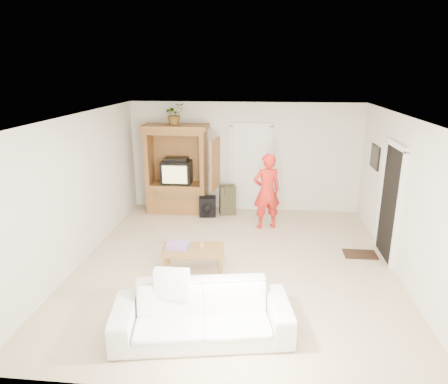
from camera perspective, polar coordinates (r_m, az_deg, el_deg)
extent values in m
plane|color=tan|center=(7.23, 1.60, -10.22)|extent=(6.00, 6.00, 0.00)
plane|color=white|center=(6.46, 1.79, 10.73)|extent=(6.00, 6.00, 0.00)
plane|color=silver|center=(9.63, 2.99, 4.99)|extent=(5.50, 0.00, 5.50)
plane|color=silver|center=(3.98, -1.53, -13.31)|extent=(5.50, 0.00, 5.50)
plane|color=silver|center=(7.44, -19.95, 0.32)|extent=(0.00, 6.00, 6.00)
plane|color=silver|center=(7.10, 24.42, -0.98)|extent=(0.00, 6.00, 6.00)
cube|color=olive|center=(9.75, -6.64, -0.74)|extent=(1.40, 0.60, 0.70)
cube|color=olive|center=(9.66, -10.62, 4.76)|extent=(0.10, 0.60, 1.20)
cube|color=olive|center=(9.38, -2.95, 4.67)|extent=(0.10, 0.60, 1.20)
cube|color=olive|center=(9.76, -6.50, 5.06)|extent=(1.40, 0.06, 1.20)
cube|color=olive|center=(9.39, -6.98, 8.60)|extent=(1.40, 0.60, 0.10)
cube|color=olive|center=(9.37, -7.00, 9.21)|extent=(1.52, 0.68, 0.10)
cube|color=olive|center=(8.88, -1.29, 3.98)|extent=(0.16, 0.67, 1.15)
cube|color=black|center=(9.60, -6.73, 2.87)|extent=(0.70, 0.52, 0.55)
cube|color=tan|center=(9.35, -7.08, 2.46)|extent=(0.58, 0.02, 0.42)
cube|color=black|center=(9.50, -6.84, 4.67)|extent=(0.55, 0.35, 0.08)
cube|color=olive|center=(9.45, -7.02, -0.69)|extent=(1.19, 0.03, 0.25)
cube|color=white|center=(9.66, 3.84, 3.31)|extent=(0.85, 0.05, 2.04)
cube|color=black|center=(7.72, 22.64, -1.58)|extent=(0.05, 0.90, 2.04)
cube|color=black|center=(8.78, 20.78, 4.72)|extent=(0.03, 0.60, 0.48)
cube|color=#382316|center=(7.97, 18.86, -8.41)|extent=(0.60, 0.40, 0.02)
imported|color=#4C7238|center=(9.32, -7.09, 10.99)|extent=(0.58, 0.57, 0.49)
imported|color=red|center=(8.57, 6.12, 0.10)|extent=(0.70, 0.56, 1.65)
imported|color=white|center=(5.34, -3.16, -16.93)|extent=(2.37, 1.25, 0.66)
cube|color=olive|center=(6.91, -4.42, -8.25)|extent=(1.12, 0.71, 0.06)
cube|color=olive|center=(6.84, -8.36, -10.52)|extent=(0.06, 0.06, 0.33)
cube|color=olive|center=(7.23, -8.00, -8.91)|extent=(0.06, 0.06, 0.33)
cube|color=olive|center=(6.80, -0.52, -10.50)|extent=(0.06, 0.06, 0.33)
cube|color=olive|center=(7.19, -0.62, -8.87)|extent=(0.06, 0.06, 0.33)
cube|color=#E74D9C|center=(6.93, -6.63, -7.61)|extent=(0.40, 0.31, 0.08)
cylinder|color=tan|center=(6.90, -3.18, -7.55)|extent=(0.08, 0.08, 0.10)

